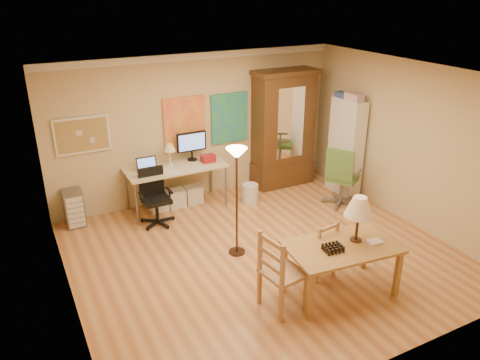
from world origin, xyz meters
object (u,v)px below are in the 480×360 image
armoire (283,136)px  office_chair_green (341,189)px  computer_desk (177,182)px  dining_table (348,234)px  office_chair_black (156,209)px  bookshelf (346,147)px

armoire → office_chair_green: bearing=-72.9°
computer_desk → dining_table: bearing=-72.4°
computer_desk → armoire: bearing=2.0°
office_chair_black → bookshelf: 3.75m
computer_desk → bookshelf: 3.25m
computer_desk → office_chair_black: size_ratio=1.83×
office_chair_black → office_chair_green: 3.37m
dining_table → office_chair_green: 2.71m
dining_table → bookshelf: bookshelf is taller
office_chair_green → office_chair_black: bearing=165.2°
computer_desk → armoire: (2.27, 0.08, 0.51)m
computer_desk → bookshelf: (3.11, -0.85, 0.43)m
armoire → bookshelf: armoire is taller
office_chair_green → dining_table: bearing=-127.5°
office_chair_black → bookshelf: (3.67, -0.41, 0.66)m
bookshelf → office_chair_green: bearing=-132.4°
armoire → computer_desk: bearing=-178.0°
office_chair_green → armoire: size_ratio=0.49×
dining_table → office_chair_black: dining_table is taller
office_chair_green → bookshelf: (0.41, 0.45, 0.62)m
computer_desk → armoire: armoire is taller
dining_table → office_chair_green: size_ratio=1.32×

